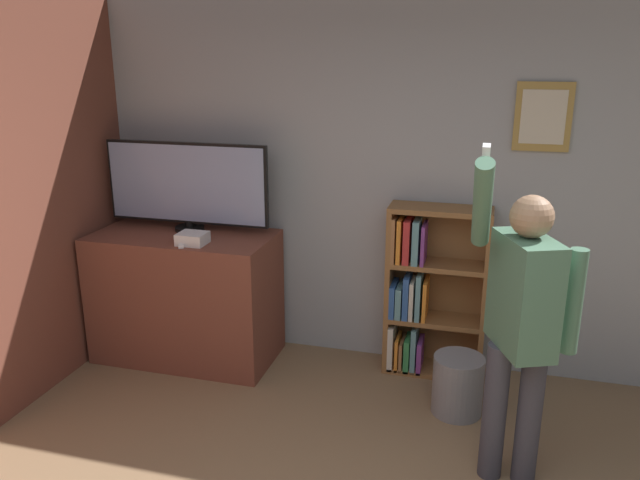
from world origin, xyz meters
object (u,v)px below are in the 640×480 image
Objects in this scene: waste_bin at (458,385)px; person at (522,317)px; television at (187,185)px; game_console at (193,239)px; bookshelf at (426,294)px.

person is at bearing -62.79° from waste_bin.
television is 2.39m from waste_bin.
person is at bearing -22.75° from television.
bookshelf reaches higher than game_console.
game_console is at bearing -129.97° from person.
waste_bin is at bearing -2.43° from game_console.
waste_bin is at bearing -61.18° from bookshelf.
bookshelf is at bearing 3.87° from television.
television is 3.22× the size of waste_bin.
bookshelf is (1.60, 0.44, -0.42)m from game_console.
game_console reaches higher than waste_bin.
person reaches higher than waste_bin.
game_console is 0.11× the size of person.
waste_bin is (1.88, -0.08, -0.82)m from game_console.
game_console is at bearing 177.57° from waste_bin.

